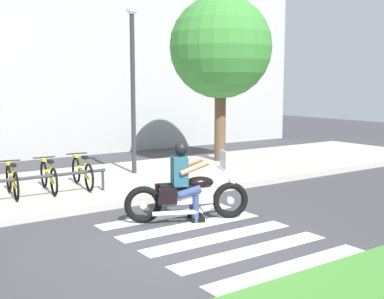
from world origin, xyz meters
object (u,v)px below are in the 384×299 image
street_lamp (133,75)px  tree_near_rack (221,48)px  bicycle_2 (12,180)px  bicycle_4 (82,172)px  motorcycle (188,195)px  bike_rack (19,181)px  rider (184,175)px  bicycle_3 (49,176)px

street_lamp → tree_near_rack: size_ratio=0.88×
bicycle_2 → bicycle_4: (1.54, -0.00, 0.01)m
motorcycle → bike_rack: size_ratio=0.59×
rider → street_lamp: bearing=74.2°
motorcycle → bicycle_3: bearing=115.3°
bicycle_2 → street_lamp: (3.35, 0.92, 2.22)m
motorcycle → tree_near_rack: 6.90m
motorcycle → rider: rider is taller
bicycle_3 → bicycle_4: bicycle_4 is taller
tree_near_rack → bicycle_4: bearing=-165.1°
bicycle_2 → tree_near_rack: bearing=11.5°
rider → tree_near_rack: 6.76m
bicycle_2 → rider: bearing=-55.0°
bicycle_2 → bicycle_3: size_ratio=0.99×
motorcycle → bicycle_2: size_ratio=1.37×
street_lamp → bicycle_2: bearing=-164.6°
street_lamp → bike_rack: bearing=-156.2°
tree_near_rack → bicycle_2: bearing=-168.5°
rider → bicycle_2: (-2.20, 3.14, -0.36)m
bicycle_2 → street_lamp: 4.12m
motorcycle → bike_rack: (-2.27, 2.62, 0.10)m
motorcycle → rider: 0.38m
bicycle_3 → bicycle_4: (0.77, -0.00, 0.01)m
rider → bicycle_4: bearing=101.9°
bicycle_2 → bike_rack: (-0.00, -0.56, 0.08)m
motorcycle → bicycle_2: 3.90m
bicycle_2 → bicycle_4: 1.54m
bicycle_4 → tree_near_rack: 5.97m
bicycle_4 → bike_rack: (-1.54, -0.55, 0.07)m
rider → street_lamp: size_ratio=0.33×
street_lamp → tree_near_rack: 3.29m
bicycle_2 → tree_near_rack: size_ratio=0.31×
motorcycle → tree_near_rack: tree_near_rack is taller
bicycle_2 → motorcycle: bearing=-54.5°
motorcycle → rider: size_ratio=1.48×
motorcycle → bicycle_4: (-0.73, 3.18, 0.02)m
bicycle_2 → bike_rack: bearing=-90.1°
bike_rack → bicycle_4: bearing=19.8°
motorcycle → rider: bearing=154.7°
bicycle_3 → bike_rack: bearing=-144.2°
street_lamp → tree_near_rack: bearing=7.2°
bicycle_2 → tree_near_rack: (6.51, 1.32, 3.05)m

